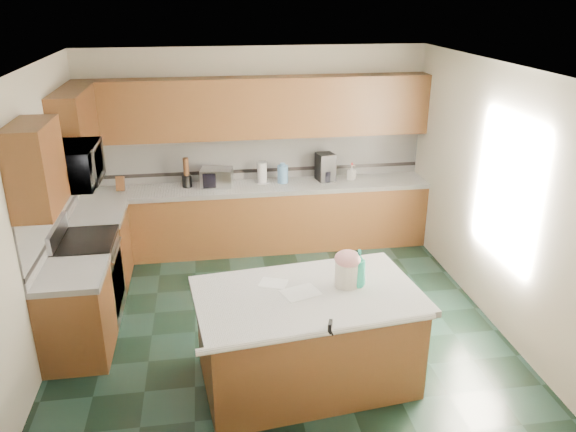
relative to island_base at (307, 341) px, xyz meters
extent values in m
plane|color=black|center=(-0.13, 0.95, -0.43)|extent=(4.60, 4.60, 0.00)
plane|color=white|center=(-0.13, 0.95, 2.27)|extent=(4.60, 4.60, 0.00)
cube|color=silver|center=(-0.13, 3.27, 0.92)|extent=(4.60, 0.04, 2.70)
cube|color=silver|center=(-0.13, -1.37, 0.92)|extent=(4.60, 0.04, 2.70)
cube|color=silver|center=(-2.45, 0.95, 0.92)|extent=(0.04, 4.60, 2.70)
cube|color=silver|center=(2.19, 0.95, 0.92)|extent=(0.04, 4.60, 2.70)
cube|color=#351B0C|center=(-0.13, 2.95, 0.00)|extent=(4.60, 0.60, 0.86)
cube|color=white|center=(-0.13, 2.95, 0.46)|extent=(4.60, 0.64, 0.06)
cube|color=#351B0C|center=(-0.13, 3.09, 1.51)|extent=(4.60, 0.33, 0.78)
cube|color=silver|center=(-0.13, 3.24, 0.81)|extent=(4.60, 0.02, 0.63)
cube|color=black|center=(-0.13, 3.23, 0.61)|extent=(4.60, 0.01, 0.05)
cube|color=#351B0C|center=(-2.13, 2.24, 0.00)|extent=(0.60, 0.82, 0.86)
cube|color=white|center=(-2.13, 2.24, 0.46)|extent=(0.64, 0.82, 0.06)
cube|color=#351B0C|center=(-2.13, 0.71, 0.00)|extent=(0.60, 0.72, 0.86)
cube|color=white|center=(-2.13, 0.71, 0.46)|extent=(0.64, 0.72, 0.06)
cube|color=silver|center=(-2.42, 1.50, 0.81)|extent=(0.02, 2.30, 0.63)
cube|color=black|center=(-2.41, 1.50, 0.61)|extent=(0.01, 2.30, 0.05)
cube|color=#351B0C|center=(-2.26, 2.38, 1.51)|extent=(0.33, 1.09, 0.78)
cube|color=#351B0C|center=(-2.26, 0.71, 1.51)|extent=(0.33, 0.72, 0.78)
cube|color=#B7B7BC|center=(-2.13, 1.45, 0.01)|extent=(0.60, 0.76, 0.88)
cube|color=black|center=(-1.84, 1.45, -0.03)|extent=(0.02, 0.68, 0.55)
cube|color=black|center=(-2.13, 1.45, 0.47)|extent=(0.62, 0.78, 0.04)
cylinder|color=#B7B7BC|center=(-1.81, 1.45, 0.35)|extent=(0.02, 0.66, 0.02)
cube|color=#B7B7BC|center=(-2.39, 1.45, 0.59)|extent=(0.06, 0.76, 0.18)
imported|color=#B7B7BC|center=(-2.13, 1.45, 1.30)|extent=(0.50, 0.73, 0.41)
cube|color=#351B0C|center=(0.00, 0.00, 0.00)|extent=(1.95, 1.26, 0.86)
cube|color=white|center=(0.00, 0.00, 0.46)|extent=(2.06, 1.37, 0.06)
cylinder|color=white|center=(0.00, -0.58, 0.46)|extent=(1.94, 0.28, 0.06)
cylinder|color=silver|center=(0.37, 0.09, 0.60)|extent=(0.28, 0.28, 0.23)
ellipsoid|color=pink|center=(0.37, 0.09, 0.75)|extent=(0.24, 0.24, 0.15)
cylinder|color=tan|center=(0.37, 0.09, 0.80)|extent=(0.08, 0.03, 0.03)
sphere|color=tan|center=(0.33, 0.09, 0.80)|extent=(0.04, 0.04, 0.04)
sphere|color=tan|center=(0.41, 0.09, 0.80)|extent=(0.04, 0.04, 0.04)
imported|color=teal|center=(0.46, 0.06, 0.66)|extent=(0.15, 0.16, 0.35)
cube|color=white|center=(-0.06, 0.02, 0.49)|extent=(0.38, 0.33, 0.00)
cube|color=white|center=(-0.27, 0.22, 0.49)|extent=(0.29, 0.26, 0.00)
cube|color=black|center=(0.07, -0.56, 0.50)|extent=(0.06, 0.10, 0.08)
cylinder|color=black|center=(0.07, -0.61, 0.48)|extent=(0.01, 0.06, 0.01)
cube|color=#472814|center=(-1.93, 3.00, 0.59)|extent=(0.11, 0.14, 0.21)
cylinder|color=black|center=(-1.08, 3.03, 0.57)|extent=(0.13, 0.13, 0.16)
cylinder|color=#472814|center=(-1.08, 3.03, 0.77)|extent=(0.08, 0.08, 0.24)
cube|color=#B7B7BC|center=(-0.68, 3.00, 0.61)|extent=(0.45, 0.35, 0.24)
cube|color=black|center=(-0.68, 2.87, 0.61)|extent=(0.37, 0.01, 0.20)
cylinder|color=white|center=(-0.07, 3.05, 0.63)|extent=(0.13, 0.13, 0.29)
cylinder|color=#B7B7BC|center=(-0.07, 3.05, 0.50)|extent=(0.19, 0.19, 0.01)
cylinder|color=#6199CE|center=(0.21, 3.01, 0.61)|extent=(0.15, 0.15, 0.24)
cylinder|color=#6199CE|center=(0.21, 3.01, 0.75)|extent=(0.07, 0.07, 0.03)
cube|color=black|center=(0.80, 3.03, 0.68)|extent=(0.26, 0.28, 0.38)
cylinder|color=black|center=(0.80, 2.98, 0.57)|extent=(0.16, 0.16, 0.16)
imported|color=white|center=(1.17, 3.00, 0.60)|extent=(0.14, 0.13, 0.21)
cylinder|color=red|center=(1.17, 3.00, 0.72)|extent=(0.02, 0.02, 0.03)
cube|color=white|center=(2.16, 0.75, 1.07)|extent=(0.02, 1.40, 1.10)
camera|label=1|loc=(-0.81, -4.19, 2.93)|focal=35.00mm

